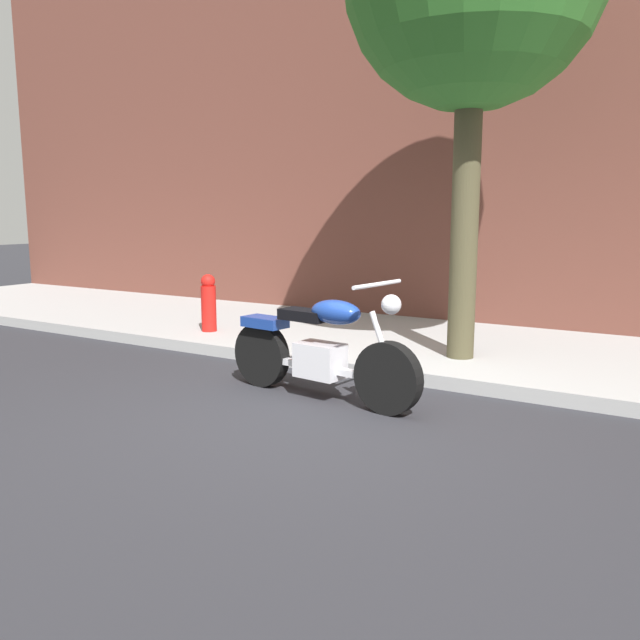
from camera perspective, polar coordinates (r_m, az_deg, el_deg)
name	(u,v)px	position (r m, az deg, el deg)	size (l,w,h in m)	color
ground_plane	(304,415)	(5.60, -1.39, -8.35)	(60.00, 60.00, 0.00)	#28282D
sidewalk	(433,346)	(8.15, 9.90, -2.31)	(20.46, 3.22, 0.14)	#A0A0A0
building_facade	(490,70)	(9.94, 14.71, 20.55)	(20.46, 0.50, 7.36)	brown
motorcycle	(320,351)	(5.96, 0.02, -2.70)	(2.11, 0.71, 1.13)	black
fire_hydrant	(209,308)	(8.76, -9.77, 1.07)	(0.20, 0.20, 0.91)	red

